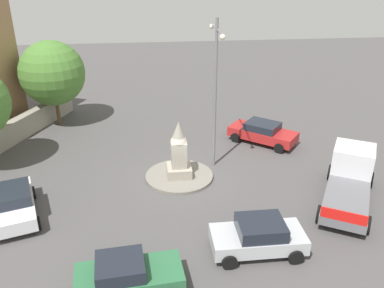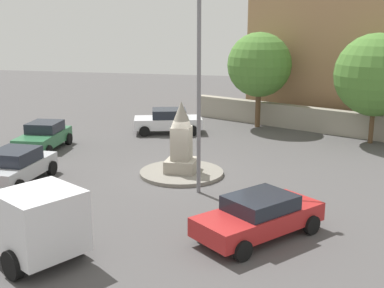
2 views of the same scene
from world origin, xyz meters
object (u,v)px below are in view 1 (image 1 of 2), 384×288
Objects in this scene: car_silver_waiting at (258,236)px; car_red_parked_left at (263,132)px; car_green_near_island at (127,276)px; car_white_passing at (13,203)px; truck_white_approaching at (350,176)px; streetlamp at (216,83)px; monument at (179,153)px; tree_near_wall at (52,73)px.

car_red_parked_left is at bearing -16.46° from car_silver_waiting.
car_green_near_island is at bearing 145.50° from car_red_parked_left.
car_white_passing reaches higher than car_red_parked_left.
car_silver_waiting reaches higher than car_white_passing.
car_red_parked_left is 7.31m from truck_white_approaching.
truck_white_approaching is (-3.97, -6.45, -4.02)m from streetlamp.
car_green_near_island is at bearing 162.63° from monument.
truck_white_approaching is (3.89, -5.86, 0.27)m from car_silver_waiting.
truck_white_approaching reaches higher than car_green_near_island.
car_green_near_island is (-8.27, 2.59, -0.80)m from monument.
car_red_parked_left is at bearing -34.50° from car_green_near_island.
car_silver_waiting is 5.59m from car_green_near_island.
monument is 8.71m from car_green_near_island.
car_silver_waiting reaches higher than car_red_parked_left.
car_red_parked_left is (4.07, -5.90, -0.82)m from monument.
tree_near_wall is (15.58, 10.91, 3.08)m from car_silver_waiting.
monument is at bearing -17.37° from car_green_near_island.
car_silver_waiting is at bearing -175.71° from streetlamp.
car_red_parked_left is 1.02× the size of car_white_passing.
tree_near_wall is (8.99, 8.17, 2.30)m from monument.
truck_white_approaching reaches higher than car_silver_waiting.
car_red_parked_left is 1.17× the size of car_silver_waiting.
tree_near_wall is at bearing 42.27° from monument.
monument is at bearing 72.50° from truck_white_approaching.
tree_near_wall is at bearing 35.00° from car_silver_waiting.
car_silver_waiting is at bearing -157.42° from monument.
car_silver_waiting is 0.96× the size of car_green_near_island.
car_red_parked_left is at bearing -109.26° from tree_near_wall.
tree_near_wall is at bearing 55.10° from truck_white_approaching.
car_green_near_island is (-9.53, 4.74, -4.31)m from streetlamp.
monument reaches higher than car_white_passing.
tree_near_wall is (7.73, 10.32, -1.21)m from streetlamp.
monument is 0.82× the size of car_silver_waiting.
truck_white_approaching is at bearing -124.90° from tree_near_wall.
streetlamp is 8.97m from car_silver_waiting.
monument is at bearing 120.29° from streetlamp.
car_white_passing is 0.71× the size of truck_white_approaching.
car_white_passing is at bearing -179.52° from tree_near_wall.
car_red_parked_left is 14.98m from car_green_near_island.
monument is 8.60m from car_white_passing.
car_red_parked_left is at bearing -53.05° from streetlamp.
car_green_near_island is 0.66× the size of tree_near_wall.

